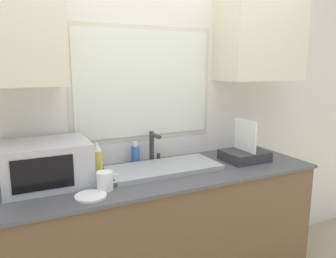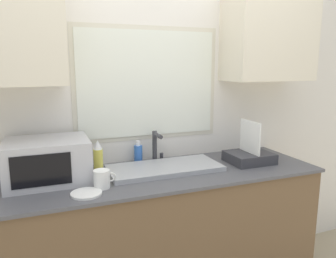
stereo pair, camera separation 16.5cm
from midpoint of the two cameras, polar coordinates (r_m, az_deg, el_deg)
name	(u,v)px [view 1 (the left image)]	position (r m, az deg, el deg)	size (l,w,h in m)	color
countertop	(164,238)	(2.26, -2.91, -18.49)	(1.98, 0.65, 0.91)	brown
wall_back	(145,89)	(2.25, -6.15, 6.87)	(6.00, 0.38, 2.60)	silver
sink_basin	(164,168)	(2.10, -3.01, -6.84)	(0.72, 0.33, 0.03)	#9EA0A5
faucet	(153,145)	(2.23, -4.69, -2.82)	(0.08, 0.14, 0.22)	#333338
microwave	(46,163)	(1.98, -22.69, -5.59)	(0.46, 0.37, 0.24)	#B2B2B7
dish_rack	(245,153)	(2.35, 11.24, -4.23)	(0.29, 0.25, 0.29)	#333338
spray_bottle	(98,160)	(2.03, -14.48, -5.24)	(0.06, 0.06, 0.22)	#D8CC4C
soap_bottle	(135,154)	(2.24, -7.81, -4.38)	(0.06, 0.06, 0.16)	blue
mug_near_sink	(105,181)	(1.82, -13.48, -8.81)	(0.12, 0.09, 0.10)	white
small_plate	(91,196)	(1.76, -16.00, -11.21)	(0.16, 0.16, 0.01)	white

